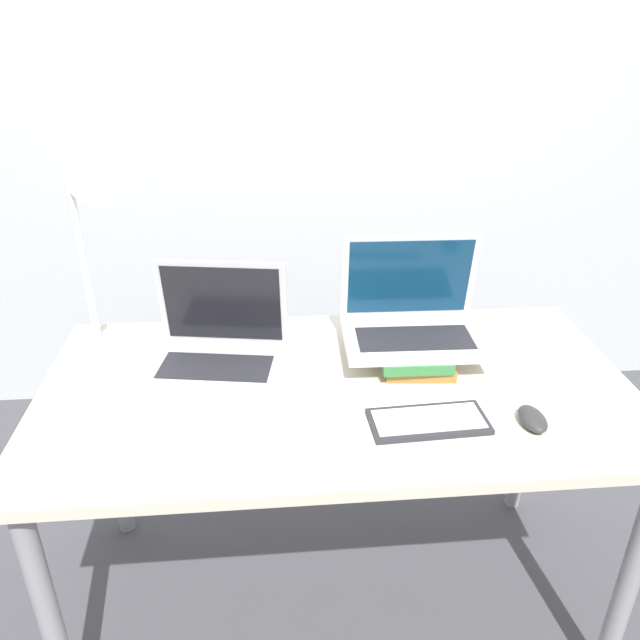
{
  "coord_description": "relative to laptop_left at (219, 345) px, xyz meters",
  "views": [
    {
      "loc": [
        -0.15,
        -0.91,
        1.58
      ],
      "look_at": [
        -0.04,
        0.38,
        0.92
      ],
      "focal_mm": 35.0,
      "sensor_mm": 36.0,
      "label": 1
    }
  ],
  "objects": [
    {
      "name": "wall_back",
      "position": [
        0.29,
        1.03,
        0.56
      ],
      "size": [
        8.0,
        0.05,
        2.7
      ],
      "color": "silver",
      "rests_on": "ground_plane"
    },
    {
      "name": "desk",
      "position": [
        0.29,
        -0.13,
        -0.13
      ],
      "size": [
        1.46,
        0.76,
        0.74
      ],
      "color": "beige",
      "rests_on": "ground_plane"
    },
    {
      "name": "laptop_left",
      "position": [
        0.0,
        0.0,
        0.0
      ],
      "size": [
        0.38,
        0.3,
        0.26
      ],
      "color": "#B2B2B7",
      "rests_on": "desk"
    },
    {
      "name": "book_stack",
      "position": [
        0.5,
        -0.02,
        -0.02
      ],
      "size": [
        0.21,
        0.29,
        0.06
      ],
      "color": "olive",
      "rests_on": "desk"
    },
    {
      "name": "laptop_on_books",
      "position": [
        0.5,
        0.01,
        0.06
      ],
      "size": [
        0.37,
        0.26,
        0.26
      ],
      "color": "silver",
      "rests_on": "book_stack"
    },
    {
      "name": "wireless_keyboard",
      "position": [
        0.48,
        -0.31,
        -0.05
      ],
      "size": [
        0.27,
        0.13,
        0.01
      ],
      "color": "#28282D",
      "rests_on": "desk"
    },
    {
      "name": "mouse",
      "position": [
        0.71,
        -0.33,
        -0.04
      ],
      "size": [
        0.06,
        0.1,
        0.03
      ],
      "color": "#2D2D2D",
      "rests_on": "desk"
    },
    {
      "name": "desk_lamp",
      "position": [
        -0.27,
        0.08,
        0.39
      ],
      "size": [
        0.23,
        0.2,
        0.6
      ],
      "color": "white",
      "rests_on": "desk"
    }
  ]
}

